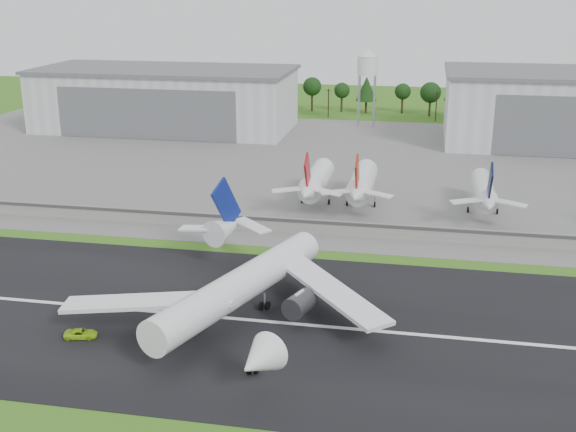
% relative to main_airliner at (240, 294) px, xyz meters
% --- Properties ---
extents(ground, '(600.00, 600.00, 0.00)m').
position_rel_main_airliner_xyz_m(ground, '(10.65, -9.59, -4.89)').
color(ground, '#2B6919').
rests_on(ground, ground).
extents(runway, '(320.00, 60.00, 0.10)m').
position_rel_main_airliner_xyz_m(runway, '(10.65, 0.41, -4.84)').
color(runway, black).
rests_on(runway, ground).
extents(runway_centerline, '(220.00, 1.00, 0.02)m').
position_rel_main_airliner_xyz_m(runway_centerline, '(10.65, 0.41, -4.78)').
color(runway_centerline, white).
rests_on(runway_centerline, runway).
extents(apron, '(320.00, 150.00, 0.10)m').
position_rel_main_airliner_xyz_m(apron, '(10.65, 110.41, -4.84)').
color(apron, slate).
rests_on(apron, ground).
extents(blast_fence, '(240.00, 0.61, 3.50)m').
position_rel_main_airliner_xyz_m(blast_fence, '(10.65, 45.40, -3.09)').
color(blast_fence, gray).
rests_on(blast_fence, ground).
extents(hangar_west, '(97.00, 44.00, 23.20)m').
position_rel_main_airliner_xyz_m(hangar_west, '(-69.35, 155.33, 6.74)').
color(hangar_west, silver).
rests_on(hangar_west, ground).
extents(water_tower, '(8.40, 8.40, 29.40)m').
position_rel_main_airliner_xyz_m(water_tower, '(5.65, 175.41, 19.66)').
color(water_tower, '#99999E').
rests_on(water_tower, ground).
extents(utility_poles, '(230.00, 3.00, 12.00)m').
position_rel_main_airliner_xyz_m(utility_poles, '(10.65, 190.41, -4.89)').
color(utility_poles, black).
rests_on(utility_poles, ground).
extents(treeline, '(320.00, 16.00, 22.00)m').
position_rel_main_airliner_xyz_m(treeline, '(10.65, 205.41, -4.89)').
color(treeline, black).
rests_on(treeline, ground).
extents(main_airliner, '(53.79, 57.46, 18.17)m').
position_rel_main_airliner_xyz_m(main_airliner, '(0.00, 0.00, 0.00)').
color(main_airliner, white).
rests_on(main_airliner, runway).
extents(ground_vehicle, '(5.63, 3.58, 1.45)m').
position_rel_main_airliner_xyz_m(ground_vehicle, '(-23.64, -10.89, -4.07)').
color(ground_vehicle, '#A1D819').
rests_on(ground_vehicle, runway).
extents(parked_jet_red_a, '(7.36, 31.29, 16.73)m').
position_rel_main_airliner_xyz_m(parked_jet_red_a, '(2.15, 66.98, 1.33)').
color(parked_jet_red_a, white).
rests_on(parked_jet_red_a, ground).
extents(parked_jet_red_b, '(7.36, 31.29, 16.84)m').
position_rel_main_airliner_xyz_m(parked_jet_red_b, '(13.82, 66.99, 1.43)').
color(parked_jet_red_b, white).
rests_on(parked_jet_red_b, ground).
extents(parked_jet_navy, '(7.36, 31.29, 16.34)m').
position_rel_main_airliner_xyz_m(parked_jet_navy, '(43.79, 66.91, 0.97)').
color(parked_jet_navy, silver).
rests_on(parked_jet_navy, ground).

